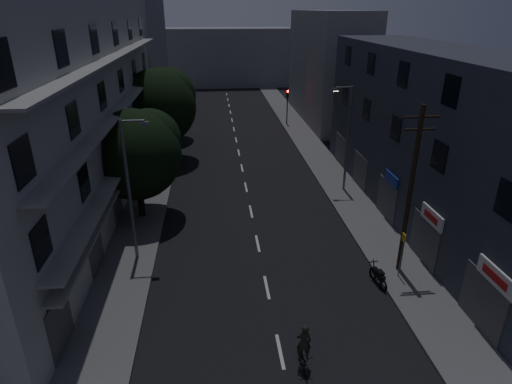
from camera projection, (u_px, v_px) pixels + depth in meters
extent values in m
plane|color=black|center=(242.00, 166.00, 38.94)|extent=(160.00, 160.00, 0.00)
cube|color=#565659|center=(158.00, 168.00, 38.21)|extent=(3.00, 90.00, 0.15)
cube|color=#565659|center=(322.00, 163.00, 39.61)|extent=(3.00, 90.00, 0.15)
cube|color=beige|center=(280.00, 351.00, 17.93)|extent=(0.15, 2.00, 0.01)
cube|color=beige|center=(267.00, 287.00, 22.04)|extent=(0.15, 2.00, 0.01)
cube|color=beige|center=(258.00, 243.00, 26.15)|extent=(0.15, 2.00, 0.01)
cube|color=beige|center=(251.00, 211.00, 30.26)|extent=(0.15, 2.00, 0.01)
cube|color=beige|center=(246.00, 187.00, 34.37)|extent=(0.15, 2.00, 0.01)
cube|color=beige|center=(242.00, 168.00, 38.48)|extent=(0.15, 2.00, 0.01)
cube|color=beige|center=(239.00, 152.00, 42.59)|extent=(0.15, 2.00, 0.01)
cube|color=beige|center=(236.00, 140.00, 46.70)|extent=(0.15, 2.00, 0.01)
cube|color=beige|center=(234.00, 129.00, 50.81)|extent=(0.15, 2.00, 0.01)
cube|color=beige|center=(232.00, 120.00, 54.92)|extent=(0.15, 2.00, 0.01)
cube|color=beige|center=(230.00, 112.00, 59.04)|extent=(0.15, 2.00, 0.01)
cube|color=beige|center=(229.00, 105.00, 63.15)|extent=(0.15, 2.00, 0.01)
cube|color=beige|center=(228.00, 99.00, 67.26)|extent=(0.15, 2.00, 0.01)
cube|color=beige|center=(227.00, 94.00, 71.37)|extent=(0.15, 2.00, 0.01)
cube|color=#A6A5A1|center=(69.00, 109.00, 28.66)|extent=(6.00, 36.00, 14.00)
cube|color=black|center=(57.00, 312.00, 17.22)|extent=(0.06, 1.60, 1.60)
cube|color=black|center=(94.00, 238.00, 22.70)|extent=(0.06, 1.60, 1.60)
cube|color=black|center=(116.00, 193.00, 28.18)|extent=(0.06, 1.60, 1.60)
cube|color=black|center=(131.00, 163.00, 33.66)|extent=(0.06, 1.60, 1.60)
cube|color=black|center=(142.00, 142.00, 39.14)|extent=(0.06, 1.60, 1.60)
cube|color=black|center=(150.00, 125.00, 44.62)|extent=(0.06, 1.60, 1.60)
cube|color=black|center=(41.00, 242.00, 15.95)|extent=(0.06, 1.60, 1.60)
cube|color=black|center=(84.00, 182.00, 21.43)|extent=(0.06, 1.60, 1.60)
cube|color=black|center=(110.00, 147.00, 26.91)|extent=(0.06, 1.60, 1.60)
cube|color=black|center=(126.00, 123.00, 32.39)|extent=(0.06, 1.60, 1.60)
cube|color=black|center=(138.00, 107.00, 37.87)|extent=(0.06, 1.60, 1.60)
cube|color=black|center=(147.00, 94.00, 43.35)|extent=(0.06, 1.60, 1.60)
cube|color=black|center=(23.00, 161.00, 14.68)|extent=(0.06, 1.60, 1.60)
cube|color=black|center=(73.00, 120.00, 20.16)|extent=(0.06, 1.60, 1.60)
cube|color=black|center=(102.00, 96.00, 25.64)|extent=(0.06, 1.60, 1.60)
cube|color=black|center=(121.00, 80.00, 31.12)|extent=(0.06, 1.60, 1.60)
cube|color=black|center=(134.00, 70.00, 36.61)|extent=(0.06, 1.60, 1.60)
cube|color=black|center=(144.00, 62.00, 42.09)|extent=(0.06, 1.60, 1.60)
cube|color=black|center=(1.00, 65.00, 13.41)|extent=(0.06, 1.60, 1.60)
cube|color=black|center=(61.00, 49.00, 18.89)|extent=(0.06, 1.60, 1.60)
cube|color=black|center=(94.00, 39.00, 24.38)|extent=(0.06, 1.60, 1.60)
cube|color=black|center=(115.00, 34.00, 29.86)|extent=(0.06, 1.60, 1.60)
cube|color=black|center=(130.00, 30.00, 35.34)|extent=(0.06, 1.60, 1.60)
cube|color=black|center=(140.00, 27.00, 40.82)|extent=(0.06, 1.60, 1.60)
cube|color=gray|center=(128.00, 150.00, 30.17)|extent=(1.00, 32.40, 0.12)
cube|color=gray|center=(122.00, 105.00, 28.90)|extent=(1.00, 32.40, 0.12)
cube|color=gray|center=(116.00, 56.00, 27.64)|extent=(1.00, 32.40, 0.12)
cube|color=gray|center=(128.00, 162.00, 30.52)|extent=(0.80, 32.40, 0.12)
cube|color=#424247|center=(60.00, 323.00, 17.45)|extent=(0.06, 2.40, 2.40)
cube|color=#424247|center=(96.00, 248.00, 22.94)|extent=(0.06, 2.40, 2.40)
cube|color=#424247|center=(117.00, 202.00, 28.42)|extent=(0.06, 2.40, 2.40)
cube|color=#424247|center=(132.00, 170.00, 33.90)|extent=(0.06, 2.40, 2.40)
cube|color=#424247|center=(143.00, 148.00, 39.38)|extent=(0.06, 2.40, 2.40)
cube|color=#424247|center=(151.00, 131.00, 44.86)|extent=(0.06, 2.40, 2.40)
cube|color=#2B2E3A|center=(436.00, 137.00, 27.83)|extent=(6.00, 28.00, 11.00)
cube|color=black|center=(508.00, 201.00, 16.73)|extent=(0.06, 1.40, 1.50)
cube|color=black|center=(439.00, 156.00, 21.75)|extent=(0.06, 1.40, 1.50)
cube|color=black|center=(396.00, 129.00, 26.77)|extent=(0.06, 1.40, 1.50)
cube|color=black|center=(366.00, 110.00, 31.80)|extent=(0.06, 1.40, 1.50)
cube|color=black|center=(345.00, 96.00, 36.82)|extent=(0.06, 1.40, 1.50)
cube|color=black|center=(451.00, 91.00, 20.44)|extent=(0.06, 1.40, 1.50)
cube|color=black|center=(403.00, 75.00, 25.47)|extent=(0.06, 1.40, 1.50)
cube|color=black|center=(371.00, 64.00, 30.49)|extent=(0.06, 1.40, 1.50)
cube|color=black|center=(348.00, 56.00, 35.52)|extent=(0.06, 1.40, 1.50)
cube|color=#424247|center=(482.00, 303.00, 18.67)|extent=(0.06, 3.00, 2.60)
cube|color=#424247|center=(424.00, 240.00, 23.69)|extent=(0.06, 3.00, 2.60)
cube|color=#424247|center=(386.00, 200.00, 28.71)|extent=(0.06, 3.00, 2.60)
cube|color=#424247|center=(360.00, 171.00, 33.74)|extent=(0.06, 3.00, 2.60)
cube|color=#424247|center=(340.00, 150.00, 38.76)|extent=(0.06, 3.00, 2.60)
cube|color=silver|center=(496.00, 277.00, 17.53)|extent=(0.12, 2.40, 0.80)
cube|color=#B21414|center=(494.00, 277.00, 17.52)|extent=(0.02, 1.60, 0.36)
cube|color=silver|center=(432.00, 217.00, 22.55)|extent=(0.12, 2.20, 0.80)
cube|color=#B21414|center=(431.00, 217.00, 22.55)|extent=(0.02, 1.40, 0.36)
cube|color=navy|center=(391.00, 179.00, 27.58)|extent=(0.12, 2.00, 0.70)
cube|color=slate|center=(137.00, 52.00, 55.67)|extent=(6.00, 20.00, 16.00)
cube|color=slate|center=(328.00, 67.00, 53.01)|extent=(6.00, 20.00, 13.00)
cube|color=slate|center=(224.00, 57.00, 78.07)|extent=(24.00, 8.00, 10.00)
cylinder|color=black|center=(140.00, 188.00, 28.63)|extent=(0.44, 0.44, 3.96)
sphere|color=black|center=(136.00, 155.00, 27.69)|extent=(5.93, 5.93, 5.93)
sphere|color=black|center=(150.00, 140.00, 28.15)|extent=(4.15, 4.15, 4.15)
sphere|color=black|center=(121.00, 151.00, 26.90)|extent=(3.86, 3.86, 3.86)
cylinder|color=black|center=(161.00, 136.00, 39.38)|extent=(0.44, 0.44, 4.48)
sphere|color=black|center=(158.00, 107.00, 38.31)|extent=(6.75, 6.75, 6.75)
sphere|color=black|center=(170.00, 96.00, 38.84)|extent=(4.73, 4.73, 4.73)
sphere|color=black|center=(147.00, 103.00, 37.42)|extent=(4.39, 4.39, 4.39)
cylinder|color=black|center=(164.00, 120.00, 45.94)|extent=(0.44, 0.44, 4.08)
sphere|color=black|center=(162.00, 97.00, 44.97)|extent=(6.10, 6.10, 6.10)
sphere|color=black|center=(171.00, 88.00, 45.45)|extent=(4.27, 4.27, 4.27)
sphere|color=black|center=(154.00, 94.00, 44.16)|extent=(3.96, 3.96, 3.96)
cylinder|color=black|center=(287.00, 111.00, 51.95)|extent=(0.12, 0.12, 3.20)
cube|color=black|center=(288.00, 94.00, 51.14)|extent=(0.28, 0.22, 0.90)
sphere|color=#FF0C05|center=(288.00, 91.00, 50.87)|extent=(0.22, 0.22, 0.22)
sphere|color=#3F330C|center=(288.00, 94.00, 50.99)|extent=(0.22, 0.22, 0.22)
sphere|color=black|center=(288.00, 96.00, 51.11)|extent=(0.22, 0.22, 0.22)
cylinder|color=black|center=(181.00, 111.00, 51.90)|extent=(0.12, 0.12, 3.20)
cube|color=black|center=(180.00, 94.00, 51.09)|extent=(0.28, 0.22, 0.90)
sphere|color=black|center=(179.00, 91.00, 50.82)|extent=(0.22, 0.22, 0.22)
sphere|color=#3F330C|center=(179.00, 94.00, 50.94)|extent=(0.22, 0.22, 0.22)
sphere|color=#0CFF26|center=(180.00, 96.00, 51.06)|extent=(0.22, 0.22, 0.22)
cylinder|color=slate|center=(129.00, 192.00, 22.91)|extent=(0.18, 0.18, 8.00)
cylinder|color=slate|center=(132.00, 121.00, 21.42)|extent=(1.20, 0.10, 0.10)
cube|color=slate|center=(145.00, 123.00, 21.54)|extent=(0.45, 0.25, 0.18)
cube|color=#4C4C4C|center=(145.00, 125.00, 21.58)|extent=(0.35, 0.18, 0.04)
cylinder|color=slate|center=(348.00, 140.00, 32.08)|extent=(0.18, 0.18, 8.00)
cylinder|color=slate|center=(344.00, 87.00, 30.48)|extent=(1.20, 0.10, 0.10)
cube|color=slate|center=(336.00, 89.00, 30.49)|extent=(0.45, 0.25, 0.18)
cube|color=#FFD88C|center=(336.00, 91.00, 30.52)|extent=(0.35, 0.18, 0.04)
cylinder|color=slate|center=(164.00, 113.00, 40.15)|extent=(0.18, 0.18, 8.00)
cylinder|color=slate|center=(167.00, 70.00, 38.66)|extent=(1.20, 0.10, 0.10)
cube|color=slate|center=(174.00, 72.00, 38.78)|extent=(0.45, 0.25, 0.18)
cube|color=#4C4C4C|center=(174.00, 73.00, 38.81)|extent=(0.35, 0.18, 0.04)
cylinder|color=black|center=(410.00, 193.00, 21.57)|extent=(0.24, 0.24, 9.00)
cube|color=black|center=(422.00, 117.00, 20.02)|extent=(1.80, 0.10, 0.10)
cube|color=black|center=(420.00, 129.00, 20.26)|extent=(1.50, 0.10, 0.10)
cylinder|color=#595B60|center=(401.00, 255.00, 22.26)|extent=(0.06, 0.06, 2.50)
cube|color=yellow|center=(404.00, 238.00, 21.84)|extent=(0.05, 0.35, 0.45)
torus|color=black|center=(383.00, 286.00, 21.71)|extent=(0.19, 0.67, 0.66)
torus|color=black|center=(373.00, 273.00, 22.71)|extent=(0.19, 0.67, 0.66)
cube|color=black|center=(379.00, 274.00, 22.09)|extent=(0.37, 1.05, 0.33)
cube|color=black|center=(380.00, 272.00, 21.87)|extent=(0.34, 0.45, 0.09)
cylinder|color=black|center=(374.00, 267.00, 22.50)|extent=(0.11, 0.41, 0.78)
cube|color=black|center=(374.00, 262.00, 22.47)|extent=(0.51, 0.11, 0.04)
imported|color=black|center=(303.00, 358.00, 17.02)|extent=(0.61, 1.65, 0.86)
imported|color=black|center=(304.00, 342.00, 16.69)|extent=(0.61, 0.41, 1.65)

